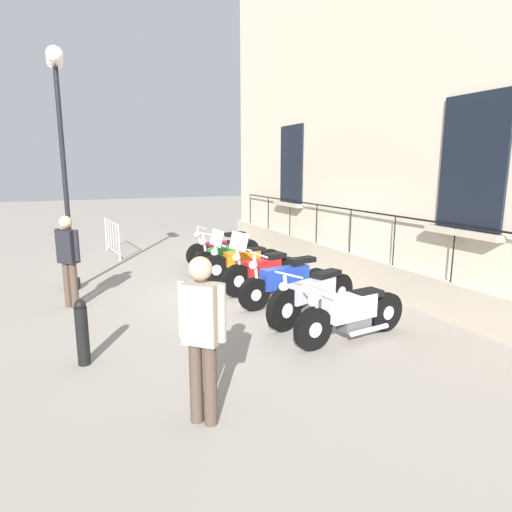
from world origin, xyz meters
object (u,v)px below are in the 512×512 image
object	(u,v)px
motorcycle_green	(228,256)
motorcycle_blue	(286,283)
motorcycle_red	(263,272)
pedestrian_walking	(68,256)
motorcycle_orange	(243,262)
motorcycle_white	(351,313)
motorcycle_maroon	(224,250)
lamppost	(60,121)
bollard	(82,332)
crowd_barrier	(112,237)
pedestrian_standing	(202,331)
motorcycle_silver	(313,296)

from	to	relation	value
motorcycle_green	motorcycle_blue	xyz separation A→B (m)	(-0.15, 2.91, 0.01)
motorcycle_green	motorcycle_blue	distance (m)	2.91
motorcycle_blue	motorcycle_red	bearing A→B (deg)	-85.89
motorcycle_green	pedestrian_walking	distance (m)	4.01
motorcycle_orange	motorcycle_white	xyz separation A→B (m)	(-0.16, 4.05, -0.01)
motorcycle_maroon	motorcycle_red	xyz separation A→B (m)	(0.15, 2.90, 0.05)
motorcycle_red	pedestrian_walking	xyz separation A→B (m)	(3.77, -0.53, 0.55)
motorcycle_green	pedestrian_walking	size ratio (longest dim) A/B	1.18
motorcycle_red	motorcycle_white	distance (m)	2.99
motorcycle_orange	motorcycle_white	world-z (taller)	motorcycle_orange
motorcycle_orange	lamppost	world-z (taller)	lamppost
lamppost	bollard	world-z (taller)	lamppost
motorcycle_maroon	motorcycle_green	bearing A→B (deg)	76.11
motorcycle_blue	bollard	xyz separation A→B (m)	(3.77, 1.30, 0.03)
motorcycle_red	lamppost	distance (m)	5.19
motorcycle_green	pedestrian_walking	xyz separation A→B (m)	(3.70, 1.44, 0.58)
crowd_barrier	bollard	bearing A→B (deg)	81.02
pedestrian_standing	motorcycle_red	bearing A→B (deg)	-121.79
motorcycle_orange	bollard	bearing A→B (deg)	41.99
motorcycle_green	bollard	distance (m)	5.55
motorcycle_red	motorcycle_silver	bearing A→B (deg)	91.78
motorcycle_silver	pedestrian_standing	distance (m)	3.58
motorcycle_orange	pedestrian_standing	bearing A→B (deg)	63.93
motorcycle_maroon	pedestrian_standing	xyz separation A→B (m)	(2.78, 7.15, 0.61)
motorcycle_green	pedestrian_standing	xyz separation A→B (m)	(2.55, 6.21, 0.60)
motorcycle_maroon	bollard	world-z (taller)	motorcycle_maroon
crowd_barrier	pedestrian_standing	distance (m)	9.75
motorcycle_blue	lamppost	size ratio (longest dim) A/B	0.43
lamppost	pedestrian_walking	bearing A→B (deg)	87.18
motorcycle_maroon	pedestrian_walking	xyz separation A→B (m)	(3.93, 2.38, 0.59)
motorcycle_maroon	bollard	bearing A→B (deg)	53.13
motorcycle_red	pedestrian_walking	size ratio (longest dim) A/B	1.14
motorcycle_red	crowd_barrier	xyz separation A→B (m)	(2.48, -5.50, 0.11)
bollard	motorcycle_green	bearing A→B (deg)	-130.76
motorcycle_blue	crowd_barrier	world-z (taller)	motorcycle_blue
motorcycle_white	lamppost	size ratio (longest dim) A/B	0.43
pedestrian_standing	pedestrian_walking	world-z (taller)	pedestrian_standing
motorcycle_maroon	pedestrian_standing	distance (m)	7.69
motorcycle_silver	motorcycle_white	size ratio (longest dim) A/B	0.99
motorcycle_green	lamppost	xyz separation A→B (m)	(3.63, 0.08, 3.14)
motorcycle_silver	lamppost	distance (m)	6.22
motorcycle_orange	pedestrian_walking	bearing A→B (deg)	8.11
motorcycle_maroon	bollard	xyz separation A→B (m)	(3.86, 5.14, 0.06)
motorcycle_green	motorcycle_white	bearing A→B (deg)	92.29
motorcycle_blue	bollard	bearing A→B (deg)	18.98
motorcycle_maroon	motorcycle_red	world-z (taller)	motorcycle_red
motorcycle_maroon	motorcycle_white	xyz separation A→B (m)	(0.03, 5.89, 0.03)
motorcycle_maroon	motorcycle_white	distance (m)	5.89
motorcycle_silver	motorcycle_maroon	bearing A→B (deg)	-91.10
lamppost	crowd_barrier	size ratio (longest dim) A/B	2.57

